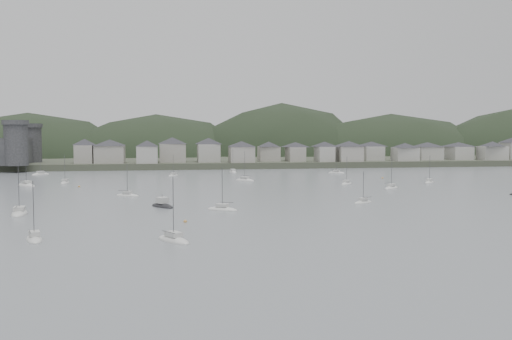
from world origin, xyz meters
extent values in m
plane|color=slate|center=(0.00, 0.00, 0.00)|extent=(900.00, 900.00, 0.00)
cube|color=#383D2D|center=(0.00, 295.00, 1.50)|extent=(900.00, 250.00, 3.00)
ellipsoid|color=black|center=(-110.87, 271.94, -10.14)|extent=(138.98, 92.48, 81.13)
ellipsoid|color=black|center=(-32.30, 272.87, -9.97)|extent=(132.08, 90.41, 79.74)
ellipsoid|color=black|center=(50.65, 272.93, -12.68)|extent=(133.88, 88.37, 101.41)
ellipsoid|color=black|center=(125.95, 267.91, -10.32)|extent=(165.81, 81.78, 82.55)
cylinder|color=#2F2F32|center=(-92.00, 166.00, 12.00)|extent=(10.00, 10.00, 18.00)
cylinder|color=#2F2F32|center=(-92.00, 194.00, 11.50)|extent=(10.00, 10.00, 17.00)
cube|color=#2F2F32|center=(-92.00, 180.00, 9.00)|extent=(3.50, 30.00, 12.00)
cube|color=#9B988E|center=(-65.00, 181.96, 7.29)|extent=(8.34, 12.91, 8.59)
pyramid|color=#2B2A30|center=(-65.00, 181.96, 13.09)|extent=(15.78, 15.78, 3.01)
cube|color=#9B988E|center=(-53.32, 181.32, 7.18)|extent=(13.68, 13.35, 8.36)
pyramid|color=#2B2A30|center=(-53.32, 181.32, 12.82)|extent=(20.07, 20.07, 2.93)
cube|color=#A9A79F|center=(-35.57, 176.02, 7.04)|extent=(9.78, 10.20, 8.08)
pyramid|color=#2B2A30|center=(-35.57, 176.02, 12.49)|extent=(14.83, 14.83, 2.83)
cube|color=#9B988E|center=(-23.51, 185.65, 7.55)|extent=(12.59, 13.33, 9.09)
pyramid|color=#2B2A30|center=(-23.51, 185.65, 13.68)|extent=(19.24, 19.24, 3.18)
cube|color=#A9A79F|center=(-5.75, 184.10, 7.43)|extent=(10.74, 12.17, 8.87)
pyramid|color=#2B2A30|center=(-5.75, 184.10, 13.42)|extent=(17.01, 17.01, 3.10)
cube|color=#9B988E|center=(9.92, 177.53, 6.85)|extent=(11.63, 12.09, 7.69)
pyramid|color=#2B2A30|center=(9.92, 177.53, 12.04)|extent=(17.61, 17.61, 2.69)
cube|color=#9B988E|center=(25.25, 186.19, 6.72)|extent=(10.37, 9.35, 7.44)
pyramid|color=#2B2A30|center=(25.25, 186.19, 11.74)|extent=(14.65, 14.65, 2.60)
cube|color=#9B988E|center=(38.63, 183.79, 6.61)|extent=(8.24, 12.20, 7.22)
pyramid|color=#2B2A30|center=(38.63, 183.79, 11.48)|extent=(15.17, 15.17, 2.53)
cube|color=#A9A79F|center=(52.50, 178.55, 6.73)|extent=(8.06, 10.91, 7.46)
pyramid|color=#2B2A30|center=(52.50, 178.55, 11.77)|extent=(14.08, 14.08, 2.61)
cube|color=#9B988E|center=(64.81, 177.06, 6.83)|extent=(11.73, 11.78, 7.66)
pyramid|color=#2B2A30|center=(64.81, 177.06, 12.00)|extent=(17.46, 17.46, 2.68)
cube|color=#A9A79F|center=(80.64, 186.91, 6.67)|extent=(10.19, 13.02, 7.33)
pyramid|color=#2B2A30|center=(80.64, 186.91, 11.62)|extent=(17.23, 17.23, 2.57)
cube|color=#A9A79F|center=(95.55, 178.06, 6.44)|extent=(11.70, 9.81, 6.88)
pyramid|color=#2B2A30|center=(95.55, 178.06, 11.08)|extent=(15.97, 15.97, 2.41)
cube|color=#A9A79F|center=(112.40, 186.91, 6.50)|extent=(12.83, 12.48, 7.00)
pyramid|color=#2B2A30|center=(112.40, 186.91, 11.22)|extent=(18.79, 18.79, 2.45)
cube|color=#A9A79F|center=(130.73, 187.42, 6.48)|extent=(11.07, 13.50, 6.97)
pyramid|color=#2B2A30|center=(130.73, 187.42, 11.19)|extent=(18.25, 18.25, 2.44)
cube|color=#A9A79F|center=(146.02, 179.72, 6.67)|extent=(13.75, 9.12, 7.34)
pyramid|color=#2B2A30|center=(146.02, 179.72, 11.62)|extent=(16.97, 16.97, 2.57)
ellipsoid|color=silver|center=(33.21, 87.17, 0.05)|extent=(6.57, 7.10, 1.47)
cube|color=beige|center=(33.21, 87.17, 1.08)|extent=(2.90, 3.00, 0.70)
cylinder|color=#3F3F42|center=(33.21, 87.17, 4.79)|extent=(0.12, 0.12, 9.18)
cylinder|color=#3F3F42|center=(32.35, 88.17, 1.63)|extent=(2.23, 2.57, 0.10)
ellipsoid|color=silver|center=(45.86, 137.73, 0.05)|extent=(7.22, 6.39, 1.47)
cube|color=beige|center=(45.86, 137.73, 1.08)|extent=(3.02, 2.86, 0.70)
cylinder|color=#3F3F42|center=(45.86, 137.73, 4.79)|extent=(0.12, 0.12, 9.17)
cylinder|color=#3F3F42|center=(44.83, 136.91, 1.63)|extent=(2.65, 2.13, 0.10)
ellipsoid|color=silver|center=(-15.07, 30.84, 0.05)|extent=(7.63, 6.11, 1.51)
cube|color=beige|center=(-15.07, 30.84, 1.10)|extent=(3.11, 2.82, 0.70)
cylinder|color=#3F3F42|center=(-15.07, 30.84, 4.91)|extent=(0.12, 0.12, 9.41)
cylinder|color=#3F3F42|center=(-13.93, 31.57, 1.65)|extent=(2.90, 1.92, 0.10)
ellipsoid|color=silver|center=(-61.65, 106.71, 0.05)|extent=(2.93, 7.90, 1.55)
cube|color=beige|center=(-61.65, 106.71, 1.13)|extent=(1.86, 2.81, 0.70)
cylinder|color=#3F3F42|center=(-61.65, 106.71, 5.06)|extent=(0.12, 0.12, 9.72)
cylinder|color=#3F3F42|center=(-61.57, 105.31, 1.68)|extent=(0.30, 3.50, 0.10)
ellipsoid|color=silver|center=(63.36, 87.37, 0.05)|extent=(6.67, 7.23, 1.49)
cube|color=beige|center=(63.36, 87.37, 1.10)|extent=(2.95, 3.05, 0.70)
cylinder|color=#3F3F42|center=(63.36, 87.37, 4.87)|extent=(0.12, 0.12, 9.34)
cylinder|color=#3F3F42|center=(62.48, 88.39, 1.65)|extent=(2.26, 2.62, 0.10)
ellipsoid|color=silver|center=(20.70, 37.79, 0.05)|extent=(6.29, 4.66, 1.22)
cube|color=beige|center=(20.70, 37.79, 0.96)|extent=(2.52, 2.21, 0.70)
cylinder|color=#3F3F42|center=(20.70, 37.79, 4.02)|extent=(0.12, 0.12, 7.64)
cylinder|color=#3F3F42|center=(21.67, 37.26, 1.51)|extent=(2.46, 1.41, 0.10)
ellipsoid|color=silver|center=(-72.48, 98.70, 0.05)|extent=(8.69, 9.87, 2.00)
cube|color=beige|center=(-72.48, 98.70, 1.35)|extent=(3.89, 4.12, 0.70)
cylinder|color=#3F3F42|center=(-72.48, 98.70, 6.46)|extent=(0.12, 0.12, 12.52)
cylinder|color=#3F3F42|center=(-73.59, 97.28, 1.90)|extent=(2.85, 3.61, 0.10)
ellipsoid|color=silver|center=(42.19, 70.68, 0.05)|extent=(7.44, 6.98, 1.55)
cube|color=beige|center=(42.19, 70.68, 1.12)|extent=(3.16, 3.07, 0.70)
cylinder|color=#3F3F42|center=(42.19, 70.68, 5.03)|extent=(0.12, 0.12, 9.67)
cylinder|color=#3F3F42|center=(41.15, 71.60, 1.67)|extent=(2.67, 2.38, 0.10)
ellipsoid|color=silver|center=(-78.71, 150.00, 0.05)|extent=(7.46, 7.36, 1.59)
cube|color=beige|center=(-78.71, 150.00, 1.14)|extent=(3.21, 3.19, 0.70)
cylinder|color=#3F3F42|center=(-78.71, 150.00, 5.16)|extent=(0.12, 0.12, 9.93)
cylinder|color=#3F3F42|center=(-77.69, 149.00, 1.69)|extent=(2.63, 2.57, 0.10)
ellipsoid|color=silver|center=(-48.78, 1.07, 0.05)|extent=(4.44, 7.88, 1.50)
cube|color=beige|center=(-48.78, 1.07, 1.10)|extent=(2.33, 2.99, 0.70)
cylinder|color=#3F3F42|center=(-48.78, 1.07, 4.89)|extent=(0.12, 0.12, 9.38)
cylinder|color=#3F3F42|center=(-49.16, -0.23, 1.65)|extent=(1.06, 3.27, 0.10)
ellipsoid|color=silver|center=(1.10, 106.43, 0.05)|extent=(7.61, 8.00, 1.67)
cube|color=beige|center=(1.10, 106.43, 1.19)|extent=(3.33, 3.41, 0.70)
cylinder|color=#3F3F42|center=(1.10, 106.43, 5.43)|extent=(0.12, 0.12, 10.46)
cylinder|color=#3F3F42|center=(2.12, 107.54, 1.74)|extent=(2.61, 2.86, 0.10)
ellipsoid|color=silver|center=(-24.11, 133.69, 0.05)|extent=(5.41, 6.85, 1.35)
cube|color=beige|center=(-24.11, 133.69, 1.02)|extent=(2.51, 2.79, 0.70)
cylinder|color=#3F3F42|center=(-24.11, 133.69, 4.41)|extent=(0.12, 0.12, 8.42)
cylinder|color=#3F3F42|center=(-24.75, 134.72, 1.57)|extent=(1.70, 2.62, 0.10)
ellipsoid|color=silver|center=(2.20, 150.00, 0.05)|extent=(3.45, 8.41, 1.64)
cube|color=beige|center=(2.20, 150.00, 1.17)|extent=(2.09, 3.03, 0.70)
cylinder|color=#3F3F42|center=(2.20, 150.00, 5.31)|extent=(0.12, 0.12, 10.23)
cylinder|color=#3F3F42|center=(2.36, 151.47, 1.72)|extent=(0.48, 3.67, 0.10)
ellipsoid|color=silver|center=(-58.45, 31.63, 0.05)|extent=(4.27, 9.93, 1.92)
cube|color=beige|center=(-58.45, 31.63, 1.31)|extent=(2.53, 3.61, 0.70)
cylinder|color=#3F3F42|center=(-58.45, 31.63, 6.21)|extent=(0.12, 0.12, 12.02)
cylinder|color=#3F3F42|center=(-58.67, 29.91, 1.86)|extent=(0.65, 4.31, 0.10)
ellipsoid|color=silver|center=(-26.55, -3.58, 0.05)|extent=(6.53, 8.28, 1.63)
cube|color=beige|center=(-26.55, -3.58, 1.16)|extent=(3.03, 3.37, 0.70)
cylinder|color=#3F3F42|center=(-26.55, -3.58, 5.29)|extent=(0.12, 0.12, 10.18)
cylinder|color=#3F3F42|center=(-27.33, -4.82, 1.71)|extent=(2.03, 3.16, 0.10)
ellipsoid|color=silver|center=(-37.87, 62.90, 0.05)|extent=(7.20, 5.16, 1.39)
cube|color=beige|center=(-37.87, 62.90, 1.04)|extent=(2.86, 2.47, 0.70)
cylinder|color=#3F3F42|center=(-37.87, 62.90, 4.54)|extent=(0.12, 0.12, 8.69)
cylinder|color=#3F3F42|center=(-38.98, 62.33, 1.59)|extent=(2.83, 1.52, 0.10)
ellipsoid|color=black|center=(-28.39, 38.73, 0.05)|extent=(6.68, 8.38, 1.77)
cube|color=beige|center=(-28.39, 38.73, 1.59)|extent=(3.18, 3.24, 1.40)
cylinder|color=#3F3F42|center=(-28.39, 38.73, 2.49)|extent=(0.10, 0.10, 1.20)
sphere|color=gold|center=(-23.96, 15.12, 0.15)|extent=(0.70, 0.70, 0.70)
sphere|color=gold|center=(-76.53, 110.28, 0.15)|extent=(0.70, 0.70, 0.70)
sphere|color=gold|center=(54.69, 108.19, 0.15)|extent=(0.70, 0.70, 0.70)
sphere|color=gold|center=(-54.85, 92.18, 0.15)|extent=(0.70, 0.70, 0.70)
camera|label=1|loc=(-28.01, -92.44, 17.27)|focal=38.95mm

